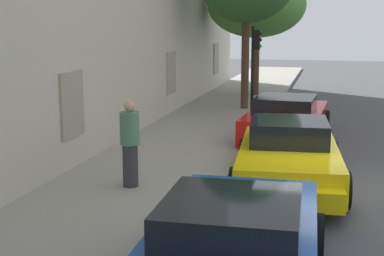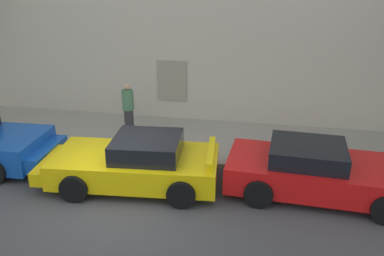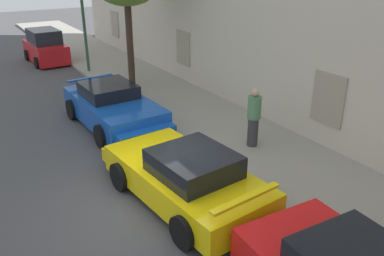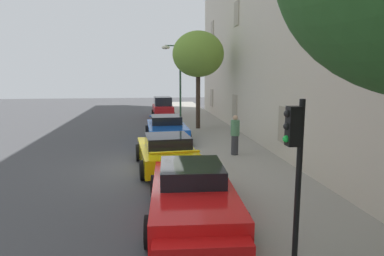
{
  "view_description": "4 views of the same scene",
  "coord_description": "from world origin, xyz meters",
  "px_view_note": "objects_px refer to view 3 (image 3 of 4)",
  "views": [
    {
      "loc": [
        -11.66,
        -0.15,
        3.47
      ],
      "look_at": [
        -1.21,
        2.43,
        1.43
      ],
      "focal_mm": 53.25,
      "sensor_mm": 36.0,
      "label": 1
    },
    {
      "loc": [
        3.42,
        -8.39,
        5.43
      ],
      "look_at": [
        1.49,
        1.65,
        1.35
      ],
      "focal_mm": 37.39,
      "sensor_mm": 36.0,
      "label": 2
    },
    {
      "loc": [
        7.07,
        -3.42,
        5.32
      ],
      "look_at": [
        -0.58,
        1.31,
        1.44
      ],
      "focal_mm": 37.21,
      "sensor_mm": 36.0,
      "label": 3
    },
    {
      "loc": [
        13.04,
        0.05,
        3.67
      ],
      "look_at": [
        -1.76,
        1.92,
        1.27
      ],
      "focal_mm": 31.38,
      "sensor_mm": 36.0,
      "label": 4
    }
  ],
  "objects_px": {
    "hatchback_parked": "(46,48)",
    "pedestrian_admiring": "(254,117)",
    "sportscar_red_lead": "(115,109)",
    "sportscar_yellow_flank": "(182,175)"
  },
  "relations": [
    {
      "from": "sportscar_yellow_flank",
      "to": "hatchback_parked",
      "type": "distance_m",
      "value": 15.48
    },
    {
      "from": "sportscar_red_lead",
      "to": "pedestrian_admiring",
      "type": "bearing_deg",
      "value": 36.68
    },
    {
      "from": "hatchback_parked",
      "to": "pedestrian_admiring",
      "type": "distance_m",
      "value": 14.58
    },
    {
      "from": "sportscar_yellow_flank",
      "to": "hatchback_parked",
      "type": "xyz_separation_m",
      "value": [
        -15.47,
        0.48,
        0.18
      ]
    },
    {
      "from": "sportscar_red_lead",
      "to": "hatchback_parked",
      "type": "height_order",
      "value": "hatchback_parked"
    },
    {
      "from": "sportscar_red_lead",
      "to": "sportscar_yellow_flank",
      "type": "relative_size",
      "value": 1.0
    },
    {
      "from": "sportscar_yellow_flank",
      "to": "hatchback_parked",
      "type": "relative_size",
      "value": 1.36
    },
    {
      "from": "sportscar_red_lead",
      "to": "pedestrian_admiring",
      "type": "height_order",
      "value": "pedestrian_admiring"
    },
    {
      "from": "sportscar_red_lead",
      "to": "hatchback_parked",
      "type": "bearing_deg",
      "value": 178.94
    },
    {
      "from": "sportscar_red_lead",
      "to": "pedestrian_admiring",
      "type": "relative_size",
      "value": 2.75
    }
  ]
}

